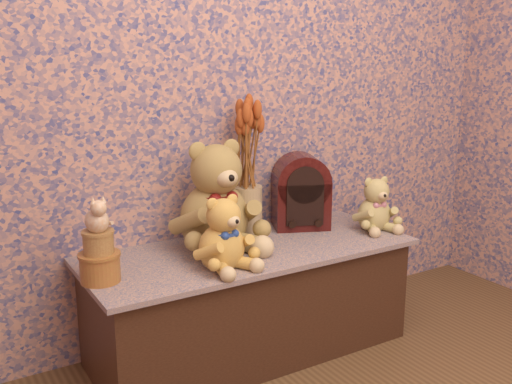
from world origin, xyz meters
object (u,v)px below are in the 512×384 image
cat_figurine (96,213)px  cathedral_radio (301,191)px  teddy_small (375,201)px  teddy_large (214,191)px  teddy_medium (222,229)px  ceramic_vase (247,211)px  biscuit_tin_lower (100,268)px

cat_figurine → cathedral_radio: bearing=11.6°
cathedral_radio → cat_figurine: bearing=-146.9°
teddy_small → cathedral_radio: 0.33m
teddy_large → cathedral_radio: 0.46m
teddy_medium → cat_figurine: (-0.42, 0.09, 0.10)m
teddy_medium → teddy_small: 0.80m
cat_figurine → teddy_large: bearing=14.8°
ceramic_vase → biscuit_tin_lower: 0.71m
teddy_large → teddy_medium: bearing=-111.1°
teddy_small → cat_figurine: bearing=-170.8°
ceramic_vase → cat_figurine: cat_figurine is taller
teddy_large → teddy_small: 0.73m
teddy_small → cathedral_radio: size_ratio=0.77×
cathedral_radio → teddy_small: bearing=-14.3°
teddy_medium → cat_figurine: cat_figurine is taller
teddy_large → ceramic_vase: (0.19, 0.07, -0.12)m
teddy_medium → ceramic_vase: size_ratio=1.34×
biscuit_tin_lower → cat_figurine: 0.19m
teddy_large → cat_figurine: bearing=-167.0°
teddy_large → teddy_medium: teddy_large is taller
teddy_medium → teddy_large: bearing=59.3°
cat_figurine → teddy_medium: bearing=-11.2°
teddy_small → ceramic_vase: bearing=168.5°
cat_figurine → teddy_small: bearing=0.3°
cat_figurine → biscuit_tin_lower: bearing=0.0°
teddy_medium → biscuit_tin_lower: (-0.42, 0.09, -0.09)m
cathedral_radio → ceramic_vase: (-0.27, 0.01, -0.06)m
ceramic_vase → biscuit_tin_lower: size_ratio=1.59×
teddy_small → ceramic_vase: teddy_small is taller
cathedral_radio → biscuit_tin_lower: (-0.95, -0.17, -0.12)m
teddy_medium → teddy_small: (0.79, 0.07, -0.02)m
teddy_large → cathedral_radio: size_ratio=1.41×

